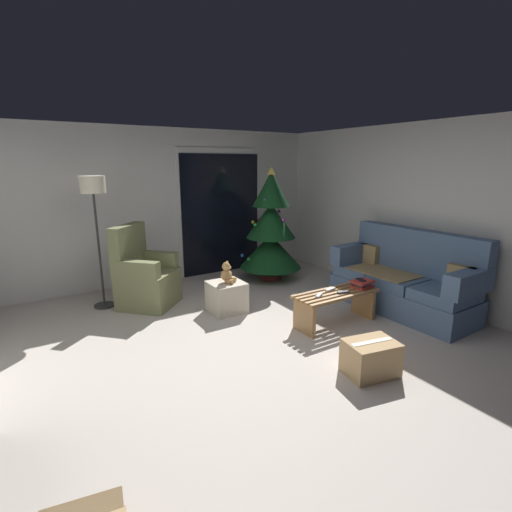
{
  "coord_description": "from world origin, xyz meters",
  "views": [
    {
      "loc": [
        -1.95,
        -3.08,
        1.95
      ],
      "look_at": [
        0.4,
        0.7,
        0.85
      ],
      "focal_mm": 26.59,
      "sensor_mm": 36.0,
      "label": 1
    }
  ],
  "objects_px": {
    "remote_graphite": "(343,292)",
    "cell_phone": "(361,280)",
    "book_stack": "(362,284)",
    "christmas_tree": "(271,231)",
    "ottoman": "(227,297)",
    "teddy_bear_honey": "(227,274)",
    "remote_white": "(331,289)",
    "cardboard_box_taped_mid_floor": "(371,358)",
    "armchair": "(145,278)",
    "coffee_table": "(336,303)",
    "couch": "(404,281)",
    "remote_silver": "(319,295)",
    "floor_lamp": "(94,198)"
  },
  "relations": [
    {
      "from": "remote_graphite",
      "to": "cell_phone",
      "type": "xyz_separation_m",
      "value": [
        0.34,
        0.04,
        0.09
      ]
    },
    {
      "from": "book_stack",
      "to": "cell_phone",
      "type": "bearing_deg",
      "value": 129.83
    },
    {
      "from": "christmas_tree",
      "to": "book_stack",
      "type": "bearing_deg",
      "value": -89.01
    },
    {
      "from": "ottoman",
      "to": "book_stack",
      "type": "bearing_deg",
      "value": -39.83
    },
    {
      "from": "teddy_bear_honey",
      "to": "remote_graphite",
      "type": "bearing_deg",
      "value": -48.97
    },
    {
      "from": "remote_white",
      "to": "cell_phone",
      "type": "distance_m",
      "value": 0.42
    },
    {
      "from": "book_stack",
      "to": "cardboard_box_taped_mid_floor",
      "type": "height_order",
      "value": "book_stack"
    },
    {
      "from": "cardboard_box_taped_mid_floor",
      "to": "christmas_tree",
      "type": "bearing_deg",
      "value": 73.53
    },
    {
      "from": "armchair",
      "to": "cardboard_box_taped_mid_floor",
      "type": "distance_m",
      "value": 3.19
    },
    {
      "from": "remote_graphite",
      "to": "armchair",
      "type": "bearing_deg",
      "value": 53.55
    },
    {
      "from": "cell_phone",
      "to": "teddy_bear_honey",
      "type": "height_order",
      "value": "teddy_bear_honey"
    },
    {
      "from": "coffee_table",
      "to": "couch",
      "type": "bearing_deg",
      "value": -6.26
    },
    {
      "from": "armchair",
      "to": "remote_graphite",
      "type": "bearing_deg",
      "value": -46.55
    },
    {
      "from": "cell_phone",
      "to": "ottoman",
      "type": "height_order",
      "value": "cell_phone"
    },
    {
      "from": "remote_silver",
      "to": "book_stack",
      "type": "xyz_separation_m",
      "value": [
        0.67,
        -0.04,
        0.04
      ]
    },
    {
      "from": "christmas_tree",
      "to": "teddy_bear_honey",
      "type": "height_order",
      "value": "christmas_tree"
    },
    {
      "from": "coffee_table",
      "to": "remote_white",
      "type": "xyz_separation_m",
      "value": [
        -0.01,
        0.09,
        0.15
      ]
    },
    {
      "from": "cell_phone",
      "to": "christmas_tree",
      "type": "height_order",
      "value": "christmas_tree"
    },
    {
      "from": "remote_silver",
      "to": "cell_phone",
      "type": "relative_size",
      "value": 1.08
    },
    {
      "from": "armchair",
      "to": "teddy_bear_honey",
      "type": "relative_size",
      "value": 3.96
    },
    {
      "from": "couch",
      "to": "christmas_tree",
      "type": "bearing_deg",
      "value": 110.16
    },
    {
      "from": "couch",
      "to": "floor_lamp",
      "type": "height_order",
      "value": "floor_lamp"
    },
    {
      "from": "ottoman",
      "to": "cardboard_box_taped_mid_floor",
      "type": "xyz_separation_m",
      "value": [
        0.42,
        -2.1,
        -0.04
      ]
    },
    {
      "from": "book_stack",
      "to": "cardboard_box_taped_mid_floor",
      "type": "xyz_separation_m",
      "value": [
        -0.92,
        -0.99,
        -0.3
      ]
    },
    {
      "from": "cell_phone",
      "to": "remote_graphite",
      "type": "bearing_deg",
      "value": -157.98
    },
    {
      "from": "couch",
      "to": "coffee_table",
      "type": "relative_size",
      "value": 1.78
    },
    {
      "from": "remote_white",
      "to": "remote_graphite",
      "type": "relative_size",
      "value": 1.0
    },
    {
      "from": "remote_silver",
      "to": "christmas_tree",
      "type": "bearing_deg",
      "value": 132.23
    },
    {
      "from": "cell_phone",
      "to": "armchair",
      "type": "relative_size",
      "value": 0.13
    },
    {
      "from": "floor_lamp",
      "to": "remote_silver",
      "type": "bearing_deg",
      "value": -46.48
    },
    {
      "from": "armchair",
      "to": "floor_lamp",
      "type": "distance_m",
      "value": 1.24
    },
    {
      "from": "armchair",
      "to": "christmas_tree",
      "type": "bearing_deg",
      "value": 2.17
    },
    {
      "from": "book_stack",
      "to": "armchair",
      "type": "xyz_separation_m",
      "value": [
        -2.19,
        1.93,
        -0.06
      ]
    },
    {
      "from": "cell_phone",
      "to": "ottoman",
      "type": "relative_size",
      "value": 0.33
    },
    {
      "from": "remote_white",
      "to": "armchair",
      "type": "relative_size",
      "value": 0.14
    },
    {
      "from": "teddy_bear_honey",
      "to": "book_stack",
      "type": "bearing_deg",
      "value": -39.78
    },
    {
      "from": "coffee_table",
      "to": "cell_phone",
      "type": "relative_size",
      "value": 7.64
    },
    {
      "from": "couch",
      "to": "ottoman",
      "type": "relative_size",
      "value": 4.45
    },
    {
      "from": "coffee_table",
      "to": "christmas_tree",
      "type": "xyz_separation_m",
      "value": [
        0.36,
        1.96,
        0.57
      ]
    },
    {
      "from": "book_stack",
      "to": "cardboard_box_taped_mid_floor",
      "type": "distance_m",
      "value": 1.38
    },
    {
      "from": "coffee_table",
      "to": "cell_phone",
      "type": "bearing_deg",
      "value": -5.19
    },
    {
      "from": "couch",
      "to": "remote_silver",
      "type": "distance_m",
      "value": 1.41
    },
    {
      "from": "remote_graphite",
      "to": "armchair",
      "type": "distance_m",
      "value": 2.69
    },
    {
      "from": "armchair",
      "to": "ottoman",
      "type": "height_order",
      "value": "armchair"
    },
    {
      "from": "couch",
      "to": "remote_silver",
      "type": "xyz_separation_m",
      "value": [
        -1.4,
        0.12,
        0.03
      ]
    },
    {
      "from": "christmas_tree",
      "to": "armchair",
      "type": "xyz_separation_m",
      "value": [
        -2.16,
        -0.08,
        -0.44
      ]
    },
    {
      "from": "couch",
      "to": "remote_graphite",
      "type": "bearing_deg",
      "value": 177.24
    },
    {
      "from": "coffee_table",
      "to": "armchair",
      "type": "distance_m",
      "value": 2.61
    },
    {
      "from": "floor_lamp",
      "to": "ottoman",
      "type": "relative_size",
      "value": 4.05
    },
    {
      "from": "coffee_table",
      "to": "remote_silver",
      "type": "bearing_deg",
      "value": -179.57
    }
  ]
}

